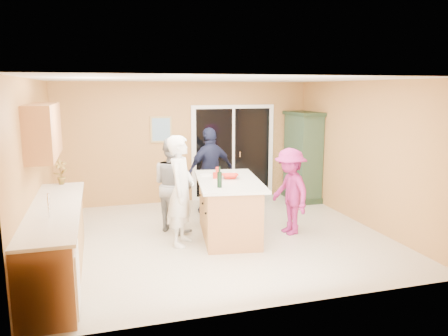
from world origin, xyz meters
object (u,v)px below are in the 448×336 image
object	(u,v)px
woman_white	(181,191)
woman_grey	(173,185)
woman_magenta	(290,191)
green_hutch	(303,157)
kitchen_island	(229,210)
woman_navy	(211,171)

from	to	relation	value
woman_white	woman_grey	world-z (taller)	woman_white
woman_grey	woman_magenta	size ratio (longest dim) A/B	1.11
woman_magenta	woman_white	bearing A→B (deg)	-96.59
green_hutch	kitchen_island	bearing A→B (deg)	-140.06
green_hutch	woman_magenta	xyz separation A→B (m)	(-1.25, -2.07, -0.22)
woman_magenta	kitchen_island	bearing A→B (deg)	-105.06
green_hutch	woman_grey	xyz separation A→B (m)	(-3.13, -1.36, -0.13)
woman_grey	woman_navy	world-z (taller)	woman_navy
kitchen_island	woman_navy	bearing A→B (deg)	96.00
woman_grey	green_hutch	bearing A→B (deg)	-96.24
woman_grey	woman_magenta	xyz separation A→B (m)	(1.87, -0.71, -0.08)
woman_grey	woman_white	bearing A→B (deg)	150.50
kitchen_island	green_hutch	bearing A→B (deg)	48.53
green_hutch	woman_white	xyz separation A→B (m)	(-3.12, -2.09, -0.08)
kitchen_island	woman_magenta	xyz separation A→B (m)	(1.04, -0.15, 0.28)
kitchen_island	woman_navy	size ratio (longest dim) A/B	1.16
kitchen_island	woman_navy	distance (m)	1.49
kitchen_island	woman_grey	bearing A→B (deg)	154.21
kitchen_island	woman_magenta	distance (m)	1.09
woman_white	woman_magenta	distance (m)	1.88
kitchen_island	woman_white	bearing A→B (deg)	-160.28
green_hutch	woman_white	world-z (taller)	green_hutch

